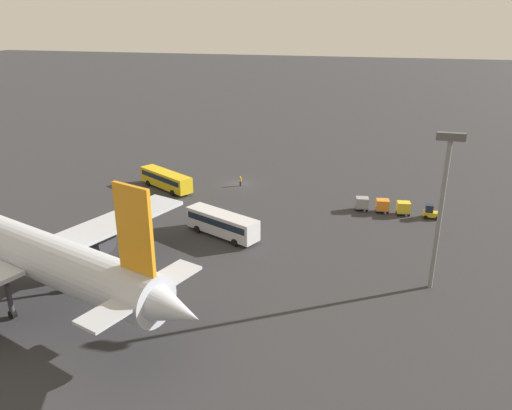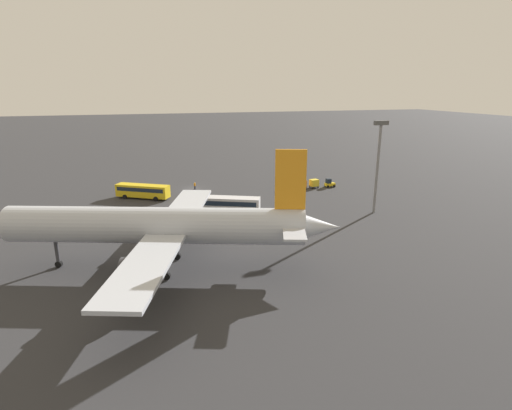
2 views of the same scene
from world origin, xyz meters
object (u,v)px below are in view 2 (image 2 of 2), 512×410
Objects in this scene: airplane at (160,226)px; cargo_cart_orange at (302,184)px; worker_person at (195,186)px; cargo_cart_grey at (290,184)px; shuttle_bus_near at (143,190)px; shuttle_bus_far at (230,204)px; cargo_cart_yellow at (314,183)px; baggage_tug at (329,183)px.

airplane is 20.69× the size of cargo_cart_orange.
worker_person is 0.78× the size of cargo_cart_grey.
shuttle_bus_near is (1.48, -37.35, -4.20)m from airplane.
shuttle_bus_far is 28.14m from cargo_cart_yellow.
airplane is at bearing 42.70° from cargo_cart_yellow.
cargo_cart_yellow is at bearing -152.40° from shuttle_bus_near.
shuttle_bus_near is 5.20× the size of cargo_cart_orange.
cargo_cart_grey is at bearing -152.24° from shuttle_bus_near.
airplane is 4.03× the size of shuttle_bus_far.
shuttle_bus_far is 31.48m from baggage_tug.
baggage_tug is 1.08× the size of cargo_cart_yellow.
shuttle_bus_far is 23.28m from cargo_cart_grey.
worker_person is 25.63m from cargo_cart_orange.
worker_person is at bearing -13.77° from cargo_cart_yellow.
shuttle_bus_far is 5.14× the size of cargo_cart_grey.
cargo_cart_orange is at bearing 165.12° from worker_person.
shuttle_bus_far reaches higher than cargo_cart_grey.
shuttle_bus_near is 39.97m from cargo_cart_yellow.
worker_person is (3.74, -21.26, -1.09)m from shuttle_bus_far.
worker_person is at bearing -16.56° from cargo_cart_grey.
airplane is 25.76m from shuttle_bus_far.
shuttle_bus_far is 21.62m from worker_person.
baggage_tug is 10.19m from cargo_cart_grey.
shuttle_bus_near is at bearing -2.55° from cargo_cart_grey.
shuttle_bus_near is at bearing -2.70° from cargo_cart_yellow.
airplane reaches higher than shuttle_bus_far.
shuttle_bus_far reaches higher than cargo_cart_orange.
baggage_tug reaches higher than cargo_cart_grey.
cargo_cart_yellow is 1.00× the size of cargo_cart_grey.
cargo_cart_orange is (-36.81, 1.64, -0.66)m from shuttle_bus_near.
cargo_cart_yellow is at bearing 176.44° from cargo_cart_grey.
cargo_cart_grey is at bearing -116.28° from shuttle_bus_far.
cargo_cart_grey is at bearing -3.56° from cargo_cart_yellow.
shuttle_bus_near reaches higher than cargo_cart_yellow.
worker_person is at bearing -12.69° from baggage_tug.
cargo_cart_grey is (6.21, -0.39, 0.00)m from cargo_cart_yellow.
airplane reaches higher than cargo_cart_yellow.
airplane reaches higher than worker_person.
shuttle_bus_near is at bearing 22.32° from worker_person.
shuttle_bus_far is at bearing 39.57° from cargo_cart_grey.
cargo_cart_grey is (-33.71, 1.50, -0.66)m from shuttle_bus_near.
airplane is at bearing 122.58° from shuttle_bus_near.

